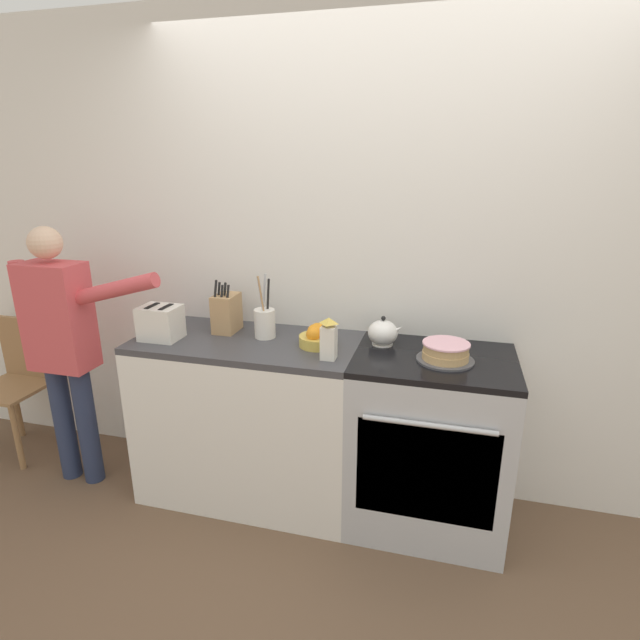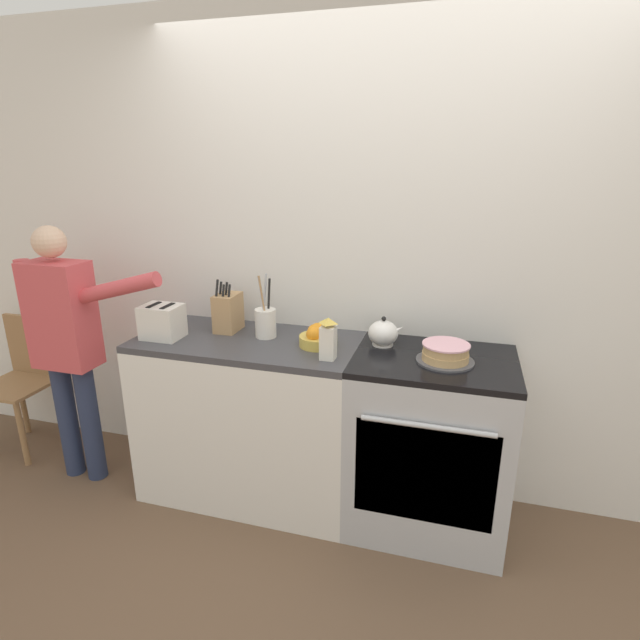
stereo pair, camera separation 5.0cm
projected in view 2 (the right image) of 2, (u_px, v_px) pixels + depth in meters
ground_plane at (357, 547)px, 2.47m from camera, size 16.00×16.00×0.00m
wall_back at (387, 265)px, 2.63m from camera, size 8.00×0.04×2.60m
counter_cabinet at (251, 417)px, 2.77m from camera, size 1.18×0.59×0.93m
stove_range at (429, 443)px, 2.52m from camera, size 0.77×0.62×0.93m
layer_cake at (445, 353)px, 2.32m from camera, size 0.27×0.27×0.09m
tea_kettle at (384, 333)px, 2.53m from camera, size 0.19×0.15×0.15m
knife_block at (228, 312)px, 2.73m from camera, size 0.12×0.17×0.30m
utensil_crock at (266, 321)px, 2.64m from camera, size 0.11×0.11×0.34m
fruit_bowl at (318, 336)px, 2.52m from camera, size 0.19×0.19×0.12m
toaster at (162, 322)px, 2.63m from camera, size 0.22×0.16×0.18m
milk_carton at (328, 339)px, 2.34m from camera, size 0.07×0.07×0.20m
person_baker at (66, 337)px, 2.77m from camera, size 0.89×0.20×1.50m
dining_chair at (26, 373)px, 3.25m from camera, size 0.40×0.40×0.86m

